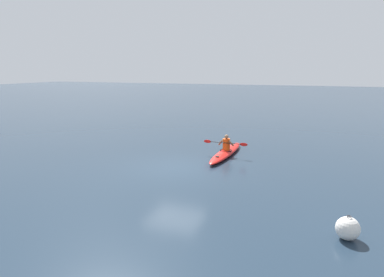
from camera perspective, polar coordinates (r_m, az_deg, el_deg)
name	(u,v)px	position (r m, az deg, el deg)	size (l,w,h in m)	color
ground_plane	(175,168)	(15.15, -2.84, -4.96)	(160.00, 160.00, 0.00)	#1E2D3D
kayak	(226,152)	(17.29, 5.82, -2.38)	(0.83, 4.78, 0.30)	red
kayaker	(226,143)	(17.17, 5.85, -0.83)	(2.30, 0.44, 0.79)	#E04C14
mooring_buoy_red_near	(348,228)	(9.85, 24.97, -13.69)	(0.62, 0.62, 0.66)	silver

